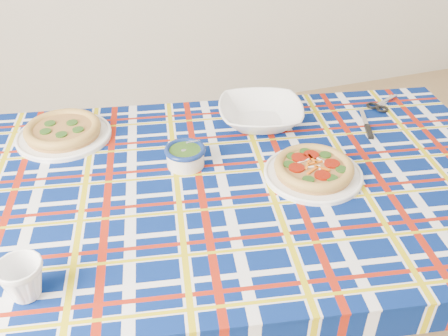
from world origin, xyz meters
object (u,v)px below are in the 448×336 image
object	(u,v)px
dining_table	(244,200)
mug	(23,280)
main_focaccia_plate	(314,168)
pesto_bowl	(185,155)
serving_bowl	(260,114)

from	to	relation	value
dining_table	mug	xyz separation A→B (m)	(-0.53, -0.22, 0.11)
main_focaccia_plate	mug	distance (m)	0.73
main_focaccia_plate	mug	world-z (taller)	mug
main_focaccia_plate	pesto_bowl	xyz separation A→B (m)	(-0.30, 0.15, 0.01)
dining_table	pesto_bowl	world-z (taller)	pesto_bowl
main_focaccia_plate	serving_bowl	xyz separation A→B (m)	(-0.03, 0.30, 0.01)
serving_bowl	mug	size ratio (longest dim) A/B	2.89
serving_bowl	dining_table	bearing A→B (deg)	-119.86
dining_table	pesto_bowl	xyz separation A→B (m)	(-0.13, 0.11, 0.10)
pesto_bowl	dining_table	bearing A→B (deg)	-41.50
main_focaccia_plate	pesto_bowl	world-z (taller)	pesto_bowl
dining_table	mug	size ratio (longest dim) A/B	17.70
dining_table	serving_bowl	size ratio (longest dim) A/B	6.12
main_focaccia_plate	mug	bearing A→B (deg)	-165.73
pesto_bowl	mug	bearing A→B (deg)	-140.63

